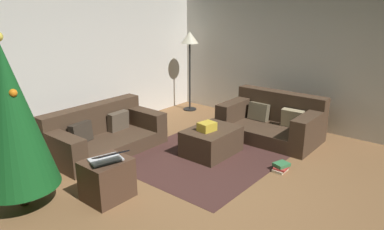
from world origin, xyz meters
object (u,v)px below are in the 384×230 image
object	(u,v)px
gift_box	(207,127)
side_table	(107,179)
christmas_tree	(11,118)
corner_lamp	(190,44)
couch_left	(103,134)
laptop	(107,158)
book_stack	(281,167)
couch_right	(273,121)
ottoman	(212,141)
tv_remote	(214,125)

from	to	relation	value
gift_box	side_table	world-z (taller)	gift_box
christmas_tree	corner_lamp	xyz separation A→B (m)	(4.12, 0.98, 0.37)
couch_left	laptop	size ratio (longest dim) A/B	3.65
laptop	book_stack	xyz separation A→B (m)	(1.97, -1.19, -0.48)
book_stack	gift_box	bearing A→B (deg)	102.08
laptop	side_table	bearing A→B (deg)	74.36
couch_right	couch_left	bearing A→B (deg)	50.18
ottoman	side_table	world-z (taller)	side_table
side_table	gift_box	bearing A→B (deg)	-4.99
couch_left	corner_lamp	distance (m)	2.82
christmas_tree	side_table	world-z (taller)	christmas_tree
couch_right	gift_box	distance (m)	1.41
ottoman	gift_box	bearing A→B (deg)	174.61
couch_right	gift_box	xyz separation A→B (m)	(-1.34, 0.40, 0.18)
gift_box	christmas_tree	size ratio (longest dim) A/B	0.12
tv_remote	book_stack	distance (m)	1.22
gift_box	laptop	xyz separation A→B (m)	(-1.73, 0.09, 0.08)
couch_left	gift_box	distance (m)	1.65
christmas_tree	tv_remote	bearing A→B (deg)	-15.06
laptop	book_stack	distance (m)	2.36
christmas_tree	book_stack	xyz separation A→B (m)	(2.66, -1.88, -0.99)
gift_box	couch_right	bearing A→B (deg)	-16.56
tv_remote	book_stack	xyz separation A→B (m)	(-0.01, -1.17, -0.35)
christmas_tree	corner_lamp	size ratio (longest dim) A/B	1.17
christmas_tree	laptop	world-z (taller)	christmas_tree
laptop	gift_box	bearing A→B (deg)	-2.95
couch_left	book_stack	bearing A→B (deg)	113.34
gift_box	book_stack	world-z (taller)	gift_box
couch_left	ottoman	xyz separation A→B (m)	(0.96, -1.40, -0.06)
tv_remote	book_stack	size ratio (longest dim) A/B	0.62
tv_remote	side_table	xyz separation A→B (m)	(-1.97, 0.09, -0.17)
book_stack	side_table	bearing A→B (deg)	147.29
laptop	couch_right	bearing A→B (deg)	-9.01
corner_lamp	side_table	bearing A→B (deg)	-154.84
tv_remote	book_stack	world-z (taller)	tv_remote
couch_right	side_table	xyz separation A→B (m)	(-3.05, 0.55, -0.04)
ottoman	christmas_tree	size ratio (longest dim) A/B	0.44
couch_left	side_table	bearing A→B (deg)	54.93
gift_box	side_table	size ratio (longest dim) A/B	0.46
book_stack	corner_lamp	size ratio (longest dim) A/B	0.16
tv_remote	side_table	bearing A→B (deg)	-148.90
christmas_tree	couch_left	bearing A→B (deg)	21.35
gift_box	laptop	world-z (taller)	laptop
ottoman	laptop	size ratio (longest dim) A/B	1.76
book_stack	couch_left	bearing A→B (deg)	113.58
couch_right	laptop	world-z (taller)	couch_right
tv_remote	christmas_tree	world-z (taller)	christmas_tree
christmas_tree	laptop	distance (m)	1.10
couch_left	christmas_tree	distance (m)	1.86
christmas_tree	book_stack	distance (m)	3.40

